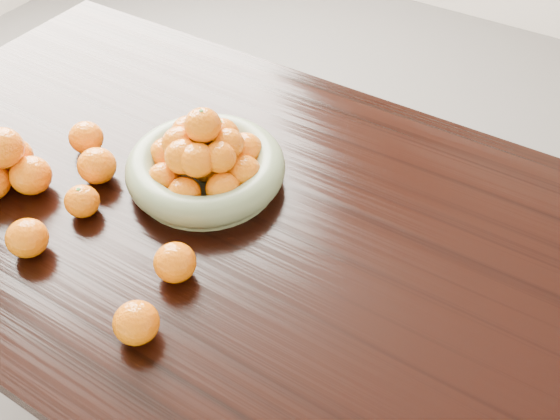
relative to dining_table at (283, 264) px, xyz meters
The scene contains 9 objects.
dining_table is the anchor object (origin of this frame).
fruit_bowl 0.26m from the dining_table, 168.50° to the left, with size 0.32×0.32×0.17m.
orange_pyramid 0.58m from the dining_table, 161.94° to the right, with size 0.16×0.16×0.14m.
loose_orange_0 0.41m from the dining_table, 156.03° to the right, with size 0.07×0.07×0.06m, color orange.
loose_orange_1 0.25m from the dining_table, 119.49° to the right, with size 0.07×0.07×0.07m, color orange.
loose_orange_2 0.35m from the dining_table, 103.93° to the right, with size 0.07×0.07×0.07m, color orange.
loose_orange_3 0.50m from the dining_table, behind, with size 0.07×0.07×0.07m, color orange.
loose_orange_4 0.43m from the dining_table, behind, with size 0.08×0.08×0.07m, color orange.
loose_orange_5 0.48m from the dining_table, 142.45° to the right, with size 0.08×0.08×0.07m, color orange.
Camera 1 is at (0.42, -0.69, 1.61)m, focal length 40.00 mm.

